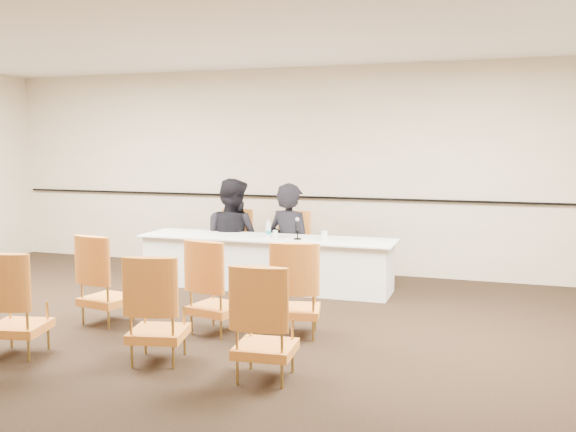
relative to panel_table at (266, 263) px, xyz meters
The scene contains 20 objects.
floor 2.67m from the panel_table, 87.62° to the right, with size 10.00×10.00×0.00m, color black.
ceiling 3.76m from the panel_table, 87.62° to the right, with size 10.00×10.00×0.00m, color white.
wall_back 1.78m from the panel_table, 85.34° to the left, with size 10.00×0.04×3.00m, color beige.
wall_rail 1.52m from the panel_table, 85.19° to the left, with size 9.80×0.04×0.03m, color black.
panel_table is the anchor object (origin of this frame).
panelist_main 0.55m from the panel_table, 73.73° to the left, with size 0.70×0.46×1.91m, color black.
panelist_main_chair 0.56m from the panel_table, 73.73° to the left, with size 0.50×0.50×0.95m, color orange, non-canonical shape.
panelist_second 0.89m from the panel_table, 144.30° to the left, with size 0.89×0.69×1.83m, color black.
panelist_second_chair 0.88m from the panel_table, 144.30° to the left, with size 0.50×0.50×0.95m, color orange, non-canonical shape.
papers 0.57m from the panel_table, ahead, with size 0.30×0.22×0.00m, color white.
microphone 0.67m from the panel_table, 12.51° to the right, with size 0.10×0.20×0.27m, color black, non-canonical shape.
water_bottle 0.45m from the panel_table, 15.08° to the right, with size 0.07×0.07×0.23m, color teal, non-canonical shape.
drinking_glass 0.41m from the panel_table, 10.21° to the right, with size 0.06×0.06×0.10m, color silver.
coffee_cup 0.90m from the panel_table, ahead, with size 0.08×0.08×0.12m, color white.
aud_chair_front_left 2.32m from the panel_table, 115.35° to the right, with size 0.50×0.50×0.95m, color orange, non-canonical shape.
aud_chair_front_mid 2.06m from the panel_table, 83.20° to the right, with size 0.50×0.50×0.95m, color orange, non-canonical shape.
aud_chair_front_right 2.14m from the panel_table, 61.40° to the right, with size 0.50×0.50×0.95m, color orange, non-canonical shape.
aud_chair_back_left 3.43m from the panel_table, 109.54° to the right, with size 0.50×0.50×0.95m, color orange, non-canonical shape.
aud_chair_back_mid 2.98m from the panel_table, 87.54° to the right, with size 0.50×0.50×0.95m, color orange, non-canonical shape.
aud_chair_back_right 3.29m from the panel_table, 69.38° to the right, with size 0.50×0.50×0.95m, color orange, non-canonical shape.
Camera 1 is at (2.82, -5.08, 1.88)m, focal length 40.00 mm.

